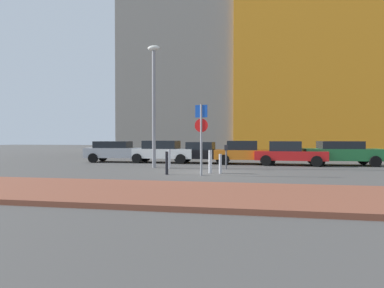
% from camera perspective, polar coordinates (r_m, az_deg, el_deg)
% --- Properties ---
extents(ground_plane, '(120.00, 120.00, 0.00)m').
position_cam_1_polar(ground_plane, '(15.60, 2.41, -5.05)').
color(ground_plane, '#4C4947').
extents(sidewalk_brick, '(40.00, 4.11, 0.14)m').
position_cam_1_polar(sidewalk_brick, '(9.33, -3.10, -8.70)').
color(sidewalk_brick, brown).
rests_on(sidewalk_brick, ground).
extents(parked_car_silver, '(4.60, 2.08, 1.44)m').
position_cam_1_polar(parked_car_silver, '(22.87, -13.04, -1.22)').
color(parked_car_silver, '#B7BABF').
rests_on(parked_car_silver, ground).
extents(parked_car_white, '(4.48, 2.03, 1.49)m').
position_cam_1_polar(parked_car_white, '(21.82, -5.34, -1.28)').
color(parked_car_white, white).
rests_on(parked_car_white, ground).
extents(parked_car_black, '(4.02, 2.08, 1.40)m').
position_cam_1_polar(parked_car_black, '(21.30, 1.80, -1.48)').
color(parked_car_black, black).
rests_on(parked_car_black, ground).
extents(parked_car_orange, '(4.12, 2.11, 1.49)m').
position_cam_1_polar(parked_car_orange, '(20.85, 9.45, -1.45)').
color(parked_car_orange, orange).
rests_on(parked_car_orange, ground).
extents(parked_car_red, '(4.31, 2.18, 1.47)m').
position_cam_1_polar(parked_car_red, '(20.57, 16.75, -1.55)').
color(parked_car_red, red).
rests_on(parked_car_red, ground).
extents(parked_car_green, '(4.59, 2.15, 1.47)m').
position_cam_1_polar(parked_car_green, '(21.51, 25.00, -1.38)').
color(parked_car_green, '#237238').
rests_on(parked_car_green, ground).
extents(parking_sign_post, '(0.60, 0.11, 3.15)m').
position_cam_1_polar(parking_sign_post, '(14.17, 1.67, 2.38)').
color(parking_sign_post, gray).
rests_on(parking_sign_post, ground).
extents(parking_meter, '(0.18, 0.14, 1.29)m').
position_cam_1_polar(parking_meter, '(17.09, 6.08, -1.69)').
color(parking_meter, '#4C4C51').
rests_on(parking_meter, ground).
extents(street_lamp, '(0.70, 0.36, 6.81)m').
position_cam_1_polar(street_lamp, '(18.21, -6.78, 8.50)').
color(street_lamp, gray).
rests_on(street_lamp, ground).
extents(traffic_bollard_near, '(0.17, 0.17, 1.08)m').
position_cam_1_polar(traffic_bollard_near, '(15.19, 3.26, -3.16)').
color(traffic_bollard_near, '#B7B7BC').
rests_on(traffic_bollard_near, ground).
extents(traffic_bollard_mid, '(0.13, 0.13, 0.92)m').
position_cam_1_polar(traffic_bollard_mid, '(14.99, 5.04, -3.54)').
color(traffic_bollard_mid, '#B7B7BC').
rests_on(traffic_bollard_mid, ground).
extents(traffic_bollard_far, '(0.13, 0.13, 1.05)m').
position_cam_1_polar(traffic_bollard_far, '(14.60, -4.50, -3.40)').
color(traffic_bollard_far, black).
rests_on(traffic_bollard_far, ground).
extents(traffic_bollard_edge, '(0.15, 0.15, 1.06)m').
position_cam_1_polar(traffic_bollard_edge, '(17.47, -4.08, -2.66)').
color(traffic_bollard_edge, '#B7B7BC').
rests_on(traffic_bollard_edge, ground).
extents(building_colorful_midrise, '(19.85, 15.14, 24.81)m').
position_cam_1_polar(building_colorful_midrise, '(46.52, 20.58, 14.30)').
color(building_colorful_midrise, orange).
rests_on(building_colorful_midrise, ground).
extents(building_under_construction, '(15.46, 11.98, 20.21)m').
position_cam_1_polar(building_under_construction, '(45.18, -1.11, 11.79)').
color(building_under_construction, gray).
rests_on(building_under_construction, ground).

